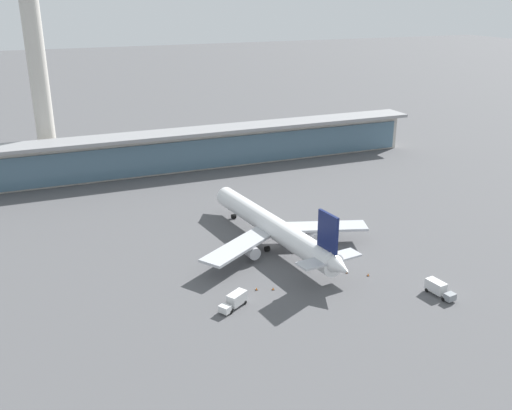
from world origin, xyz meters
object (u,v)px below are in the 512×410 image
at_px(service_truck_mid_apron_white, 235,300).
at_px(control_tower, 36,57).
at_px(safety_cone_alpha, 273,289).
at_px(safety_cone_charlie, 347,272).
at_px(service_truck_under_wing_blue, 323,229).
at_px(safety_cone_delta, 256,289).
at_px(safety_cone_bravo, 368,275).
at_px(service_truck_near_nose_grey, 439,288).
at_px(airliner_on_stand, 274,228).

relative_size(service_truck_mid_apron_white, control_tower, 0.10).
height_order(safety_cone_alpha, safety_cone_charlie, same).
distance_m(service_truck_under_wing_blue, safety_cone_alpha, 34.69).
bearing_deg(safety_cone_delta, safety_cone_charlie, -1.36).
distance_m(service_truck_under_wing_blue, safety_cone_bravo, 25.90).
bearing_deg(safety_cone_alpha, safety_cone_bravo, -5.88).
relative_size(service_truck_near_nose_grey, safety_cone_bravo, 10.79).
height_order(airliner_on_stand, safety_cone_alpha, airliner_on_stand).
bearing_deg(service_truck_mid_apron_white, safety_cone_alpha, 19.68).
relative_size(safety_cone_alpha, safety_cone_delta, 1.00).
relative_size(airliner_on_stand, safety_cone_charlie, 91.45).
bearing_deg(airliner_on_stand, control_tower, 119.41).
distance_m(airliner_on_stand, safety_cone_charlie, 23.35).
distance_m(service_truck_under_wing_blue, control_tower, 116.13).
distance_m(service_truck_mid_apron_white, safety_cone_bravo, 34.31).
relative_size(airliner_on_stand, service_truck_under_wing_blue, 8.37).
relative_size(airliner_on_stand, safety_cone_delta, 91.45).
bearing_deg(service_truck_mid_apron_white, safety_cone_delta, 35.75).
bearing_deg(service_truck_mid_apron_white, safety_cone_charlie, 8.66).
bearing_deg(service_truck_under_wing_blue, control_tower, 127.20).
bearing_deg(safety_cone_alpha, safety_cone_charlie, 2.31).
height_order(service_truck_under_wing_blue, service_truck_mid_apron_white, same).
bearing_deg(airliner_on_stand, safety_cone_bravo, -59.97).
bearing_deg(service_truck_mid_apron_white, control_tower, 104.52).
height_order(airliner_on_stand, safety_cone_bravo, airliner_on_stand).
height_order(service_truck_mid_apron_white, safety_cone_bravo, service_truck_mid_apron_white).
distance_m(safety_cone_charlie, safety_cone_delta, 23.17).
distance_m(service_truck_mid_apron_white, safety_cone_delta, 8.96).
bearing_deg(service_truck_mid_apron_white, service_truck_under_wing_blue, 36.82).
bearing_deg(airliner_on_stand, service_truck_mid_apron_white, -129.15).
distance_m(control_tower, safety_cone_delta, 122.13).
relative_size(service_truck_near_nose_grey, service_truck_under_wing_blue, 0.99).
height_order(safety_cone_bravo, safety_cone_delta, same).
xyz_separation_m(service_truck_near_nose_grey, safety_cone_delta, (-36.35, 17.44, -1.37)).
distance_m(safety_cone_alpha, safety_cone_charlie, 19.66).
xyz_separation_m(safety_cone_alpha, safety_cone_charlie, (19.65, 0.79, 0.00)).
relative_size(service_truck_under_wing_blue, service_truck_mid_apron_white, 1.03).
bearing_deg(safety_cone_delta, service_truck_near_nose_grey, -25.63).
xyz_separation_m(service_truck_mid_apron_white, safety_cone_alpha, (10.70, 3.83, -1.37)).
height_order(airliner_on_stand, service_truck_under_wing_blue, airliner_on_stand).
bearing_deg(safety_cone_charlie, airliner_on_stand, 115.58).
xyz_separation_m(service_truck_near_nose_grey, safety_cone_bravo, (-9.28, 13.67, -1.37)).
bearing_deg(safety_cone_delta, safety_cone_bravo, -7.93).
height_order(safety_cone_charlie, safety_cone_delta, same).
height_order(safety_cone_alpha, safety_cone_delta, same).
bearing_deg(safety_cone_charlie, safety_cone_delta, 178.64).
height_order(service_truck_under_wing_blue, safety_cone_delta, service_truck_under_wing_blue).
bearing_deg(safety_cone_bravo, control_tower, 119.54).
bearing_deg(service_truck_under_wing_blue, service_truck_mid_apron_white, -143.18).
bearing_deg(control_tower, airliner_on_stand, -60.59).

